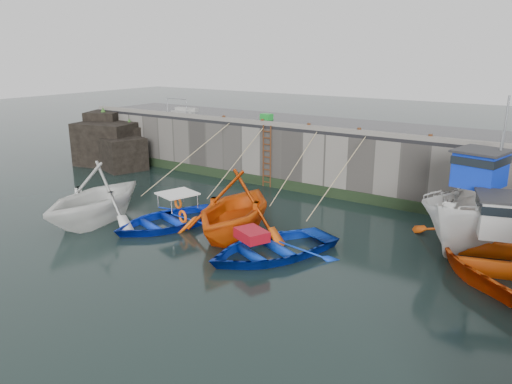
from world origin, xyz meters
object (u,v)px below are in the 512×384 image
Objects in this scene: boat_near_navy at (271,254)px; bollard_d at (359,131)px; bollard_b at (262,122)px; bollard_e at (430,137)px; boat_near_white at (97,222)px; boat_far_white at (480,215)px; ladder at (267,157)px; fish_crate at (267,117)px; boat_near_blacktrim at (235,235)px; bollard_c at (309,126)px; boat_near_blue at (168,225)px; bollard_a at (224,118)px; boat_far_orange at (494,248)px.

bollard_d reaches higher than boat_near_navy.
bollard_b is 1.00× the size of bollard_e.
boat_near_white is 0.73× the size of boat_far_white.
ladder is 2.92m from fish_crate.
fish_crate is at bearing 101.78° from boat_near_blacktrim.
bollard_e is (8.50, 0.00, 0.00)m from bollard_b.
boat_near_blue is at bearing -106.57° from bollard_c.
fish_crate reaches higher than bollard_d.
boat_near_white is at bearing -137.03° from boat_near_blue.
fish_crate reaches higher than bollard_a.
boat_near_blacktrim is at bearing -139.86° from boat_far_white.
bollard_a is (-13.73, 2.65, 2.19)m from boat_far_white.
boat_near_white is 18.97× the size of bollard_e.
boat_far_orange is (0.78, -1.50, -0.61)m from boat_far_white.
boat_near_navy is (2.20, -0.82, 0.00)m from boat_near_blacktrim.
boat_near_blue is 5.09m from boat_near_navy.
boat_near_navy is at bearing -88.34° from bollard_d.
bollard_e reaches higher than boat_near_blacktrim.
fish_crate is 2.19× the size of bollard_c.
boat_near_white is 0.61× the size of boat_far_orange.
boat_near_blacktrim is 0.61× the size of boat_far_orange.
boat_far_orange is (11.57, 3.44, 0.51)m from boat_near_blue.
bollard_c reaches higher than boat_near_blacktrim.
ladder is 0.44× the size of boat_far_white.
bollard_d reaches higher than boat_near_white.
boat_near_blue is 0.65× the size of boat_far_white.
boat_near_blacktrim is (5.62, 2.01, 0.00)m from boat_near_white.
boat_near_blacktrim is 19.08× the size of bollard_d.
boat_near_white reaches higher than boat_near_blue.
bollard_a reaches higher than boat_near_blue.
bollard_a is 2.50m from bollard_b.
boat_near_white is at bearing -119.18° from bollard_c.
boat_near_blue is 0.95× the size of boat_near_navy.
ladder is 11.43× the size of bollard_e.
boat_near_blacktrim reaches higher than boat_near_blue.
boat_far_orange reaches higher than bollard_d.
bollard_a is at bearing 127.83° from boat_near_blue.
bollard_d is (-6.71, 4.15, 2.79)m from boat_far_orange.
bollard_d is (2.60, 0.00, 0.00)m from bollard_c.
boat_near_blue is 11.92m from boat_far_white.
boat_near_blue is 8.79m from bollard_a.
bollard_c is (3.50, -1.63, -0.03)m from fish_crate.
boat_near_white is 14.96m from boat_far_white.
boat_near_navy is 17.55× the size of bollard_b.
bollard_e is at bearing 92.83° from boat_near_navy.
boat_near_white is 15.10m from boat_far_orange.
boat_near_blacktrim is at bearing -64.38° from bollard_b.
fish_crate is 2.35m from bollard_a.
boat_near_white is 10.76m from bollard_c.
boat_far_white is 25.84× the size of bollard_b.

